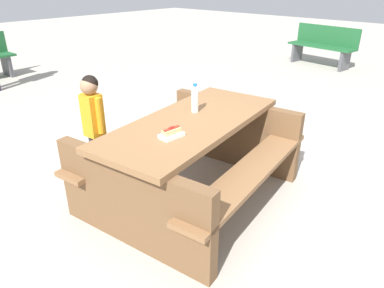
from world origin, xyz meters
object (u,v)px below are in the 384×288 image
(picnic_table, at_px, (192,152))
(child_in_coat, at_px, (93,116))
(park_bench_near, at_px, (323,45))
(hotdog_tray, at_px, (172,133))
(soda_bottle, at_px, (195,99))

(picnic_table, xyz_separation_m, child_in_coat, (0.39, -0.88, 0.23))
(park_bench_near, bearing_deg, child_in_coat, 4.34)
(picnic_table, relative_size, hotdog_tray, 10.51)
(soda_bottle, bearing_deg, picnic_table, 34.47)
(picnic_table, bearing_deg, child_in_coat, -66.27)
(soda_bottle, xyz_separation_m, child_in_coat, (0.55, -0.77, -0.20))
(soda_bottle, relative_size, park_bench_near, 0.17)
(soda_bottle, distance_m, park_bench_near, 5.85)
(soda_bottle, bearing_deg, park_bench_near, -167.64)
(hotdog_tray, bearing_deg, park_bench_near, -166.61)
(child_in_coat, xyz_separation_m, park_bench_near, (-6.25, -0.47, -0.22))
(picnic_table, xyz_separation_m, soda_bottle, (-0.16, -0.11, 0.42))
(soda_bottle, xyz_separation_m, hotdog_tray, (0.52, 0.23, -0.09))
(soda_bottle, relative_size, hotdog_tray, 1.36)
(picnic_table, distance_m, soda_bottle, 0.47)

